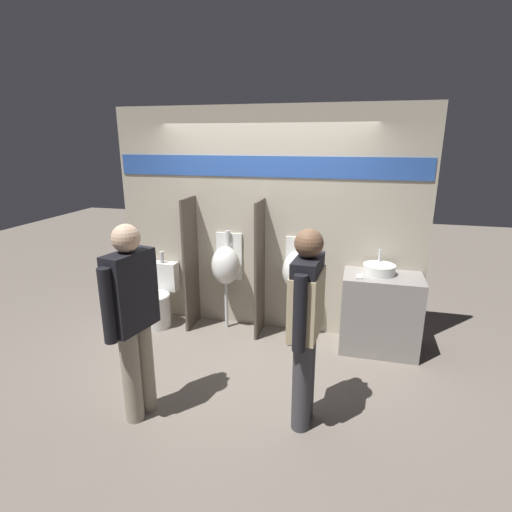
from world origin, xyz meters
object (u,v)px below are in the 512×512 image
object	(u,v)px
urinal_near_counter	(226,265)
urinal_far	(297,271)
person_with_lanyard	(133,315)
toilet	(158,300)
person_in_vest	(306,316)
cell_phone	(360,276)
sink_basin	(379,269)

from	to	relation	value
urinal_near_counter	urinal_far	bearing A→B (deg)	0.00
urinal_near_counter	person_with_lanyard	size ratio (longest dim) A/B	0.73
toilet	person_in_vest	bearing A→B (deg)	-34.17
person_in_vest	cell_phone	bearing A→B (deg)	-12.79
urinal_far	toilet	world-z (taller)	urinal_far
cell_phone	person_with_lanyard	world-z (taller)	person_with_lanyard
cell_phone	urinal_near_counter	world-z (taller)	urinal_near_counter
urinal_far	person_with_lanyard	bearing A→B (deg)	-120.87
urinal_near_counter	person_in_vest	xyz separation A→B (m)	(1.19, -1.55, 0.15)
toilet	person_with_lanyard	distance (m)	1.91
person_in_vest	sink_basin	bearing A→B (deg)	-18.10
urinal_far	sink_basin	bearing A→B (deg)	-3.42
toilet	person_in_vest	world-z (taller)	person_in_vest
urinal_near_counter	person_in_vest	world-z (taller)	person_in_vest
toilet	person_in_vest	size ratio (longest dim) A/B	0.55
cell_phone	person_in_vest	world-z (taller)	person_in_vest
person_in_vest	person_with_lanyard	distance (m)	1.40
person_in_vest	person_with_lanyard	size ratio (longest dim) A/B	0.99
cell_phone	person_in_vest	xyz separation A→B (m)	(-0.40, -1.33, 0.08)
urinal_near_counter	person_with_lanyard	distance (m)	1.81
urinal_near_counter	urinal_far	xyz separation A→B (m)	(0.89, 0.00, 0.00)
sink_basin	toilet	size ratio (longest dim) A/B	0.38
cell_phone	person_with_lanyard	bearing A→B (deg)	-138.47
sink_basin	person_with_lanyard	distance (m)	2.64
cell_phone	toilet	world-z (taller)	toilet
sink_basin	urinal_near_counter	size ratio (longest dim) A/B	0.28
sink_basin	cell_phone	distance (m)	0.26
person_in_vest	urinal_near_counter	bearing A→B (deg)	41.79
urinal_far	person_in_vest	distance (m)	1.58
urinal_near_counter	person_with_lanyard	xyz separation A→B (m)	(-0.19, -1.80, 0.11)
sink_basin	cell_phone	size ratio (longest dim) A/B	2.49
sink_basin	person_in_vest	world-z (taller)	person_in_vest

